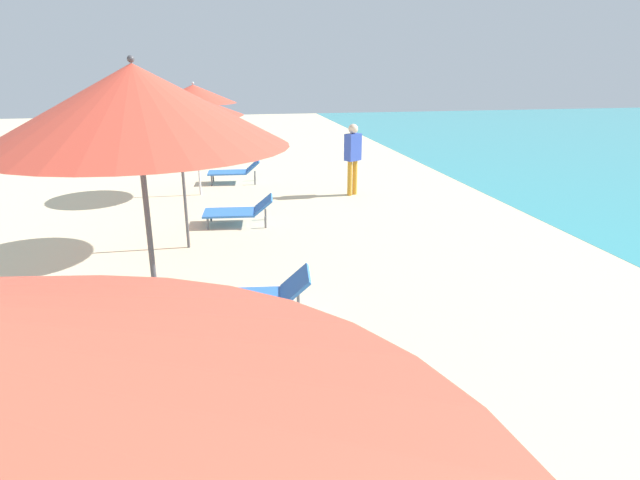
{
  "coord_description": "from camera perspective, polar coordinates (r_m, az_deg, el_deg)",
  "views": [
    {
      "loc": [
        0.36,
        7.26,
        2.95
      ],
      "look_at": [
        1.37,
        12.39,
        1.2
      ],
      "focal_mm": 29.91,
      "sensor_mm": 36.0,
      "label": 1
    }
  ],
  "objects": [
    {
      "name": "lounger_fourth_shoreside",
      "position": [
        6.41,
        -6.96,
        -5.92
      ],
      "size": [
        1.44,
        0.78,
        0.6
      ],
      "rotation": [
        0.0,
        0.0,
        3.02
      ],
      "color": "blue",
      "rests_on": "ground"
    },
    {
      "name": "umbrella_fourth",
      "position": [
        4.78,
        -19.12,
        13.39
      ],
      "size": [
        2.54,
        2.54,
        3.0
      ],
      "color": "#4C4C51",
      "rests_on": "ground"
    },
    {
      "name": "umbrella_fifth",
      "position": [
        8.75,
        -15.04,
        13.94
      ],
      "size": [
        2.03,
        2.03,
        2.61
      ],
      "color": "#4C4C51",
      "rests_on": "ground"
    },
    {
      "name": "lounger_fifth_shoreside",
      "position": [
        10.25,
        -8.59,
        3.16
      ],
      "size": [
        1.37,
        0.78,
        0.54
      ],
      "rotation": [
        0.0,
        0.0,
        3.04
      ],
      "color": "blue",
      "rests_on": "ground"
    },
    {
      "name": "person_walking_near",
      "position": [
        12.37,
        3.53,
        9.33
      ],
      "size": [
        0.42,
        0.38,
        1.64
      ],
      "rotation": [
        0.0,
        0.0,
        5.26
      ],
      "color": "orange",
      "rests_on": "ground"
    },
    {
      "name": "lounger_farthest_shoreside",
      "position": [
        13.9,
        -9.06,
        7.32
      ],
      "size": [
        1.36,
        0.7,
        0.59
      ],
      "rotation": [
        0.0,
        0.0,
        3.06
      ],
      "color": "blue",
      "rests_on": "ground"
    },
    {
      "name": "lounger_fourth_inland",
      "position": [
        4.35,
        -9.31,
        -19.44
      ],
      "size": [
        1.44,
        0.93,
        0.54
      ],
      "rotation": [
        0.0,
        0.0,
        3.36
      ],
      "color": "blue",
      "rests_on": "ground"
    },
    {
      "name": "umbrella_farthest",
      "position": [
        12.52,
        -13.38,
        14.95
      ],
      "size": [
        1.87,
        1.87,
        2.55
      ],
      "color": "silver",
      "rests_on": "ground"
    }
  ]
}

